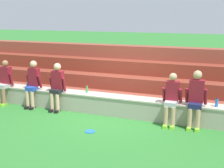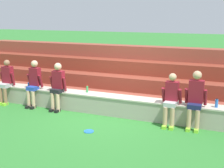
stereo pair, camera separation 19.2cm
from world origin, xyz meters
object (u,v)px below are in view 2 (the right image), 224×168
person_center (57,85)px  person_left_of_center (34,82)px  person_far_right (195,98)px  water_bottle_near_right (87,89)px  plastic_cup_right_end (29,84)px  person_far_left (6,80)px  person_right_of_center (171,98)px  frisbee (89,131)px  water_bottle_mid_left (217,103)px

person_center → person_left_of_center: bearing=177.9°
person_far_right → water_bottle_near_right: 3.21m
person_center → person_far_right: (4.04, 0.04, 0.02)m
water_bottle_near_right → plastic_cup_right_end: water_bottle_near_right is taller
person_left_of_center → person_center: size_ratio=1.01×
person_far_left → water_bottle_near_right: (2.78, 0.32, -0.10)m
plastic_cup_right_end → person_far_left: bearing=-153.1°
person_center → water_bottle_near_right: 0.91m
person_far_left → person_center: bearing=0.4°
person_right_of_center → frisbee: bearing=-146.1°
person_far_right → water_bottle_mid_left: person_far_right is taller
person_far_left → person_left_of_center: (1.05, 0.04, 0.03)m
person_right_of_center → water_bottle_mid_left: person_right_of_center is taller
person_center → water_bottle_mid_left: person_center is taller
frisbee → water_bottle_mid_left: bearing=26.5°
person_left_of_center → water_bottle_near_right: person_left_of_center is taller
person_left_of_center → person_right_of_center: 4.32m
person_left_of_center → person_right_of_center: person_left_of_center is taller
water_bottle_mid_left → plastic_cup_right_end: (-5.83, 0.09, -0.05)m
person_far_left → frisbee: 3.86m
person_center → person_far_right: size_ratio=0.97×
person_left_of_center → person_far_left: bearing=-177.6°
person_center → water_bottle_near_right: bearing=20.2°
person_far_left → frisbee: person_far_left is taller
person_far_left → person_far_right: size_ratio=0.96×
person_right_of_center → plastic_cup_right_end: 4.74m
person_center → plastic_cup_right_end: 1.34m
person_center → water_bottle_mid_left: size_ratio=6.32×
person_center → person_far_right: person_far_right is taller
person_far_left → plastic_cup_right_end: bearing=26.9°
person_far_right → water_bottle_mid_left: (0.50, 0.18, -0.14)m
person_center → frisbee: size_ratio=5.80×
water_bottle_mid_left → person_right_of_center: bearing=-167.5°
person_far_left → frisbee: size_ratio=5.73×
person_left_of_center → person_far_right: size_ratio=0.99×
plastic_cup_right_end → water_bottle_near_right: bearing=-0.1°
person_center → person_right_of_center: person_center is taller
person_far_left → plastic_cup_right_end: (0.64, 0.33, -0.14)m
person_left_of_center → person_far_right: (4.92, 0.00, 0.02)m
water_bottle_mid_left → frisbee: bearing=-153.5°
person_right_of_center → person_far_right: (0.60, 0.06, 0.07)m
water_bottle_mid_left → plastic_cup_right_end: bearing=179.1°
person_left_of_center → plastic_cup_right_end: 0.53m
person_right_of_center → water_bottle_near_right: (-2.59, 0.34, -0.08)m
person_left_of_center → person_right_of_center: size_ratio=1.06×
person_far_left → water_bottle_mid_left: person_far_left is taller
person_right_of_center → frisbee: size_ratio=5.57×
water_bottle_mid_left → water_bottle_near_right: bearing=178.6°
person_right_of_center → water_bottle_near_right: 2.62m
person_far_left → person_center: (1.93, 0.01, 0.03)m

